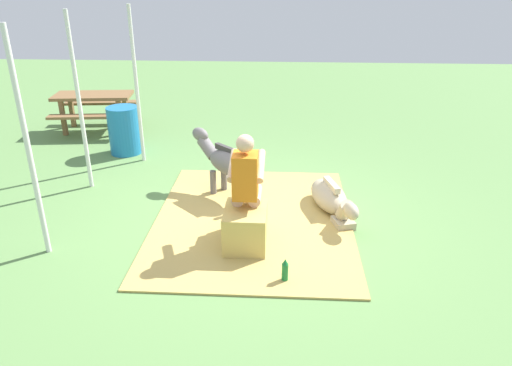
% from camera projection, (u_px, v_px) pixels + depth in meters
% --- Properties ---
extents(ground_plane, '(24.00, 24.00, 0.00)m').
position_uv_depth(ground_plane, '(251.00, 218.00, 6.31)').
color(ground_plane, '#608C4C').
extents(hay_patch, '(3.22, 2.53, 0.02)m').
position_uv_depth(hay_patch, '(253.00, 220.00, 6.25)').
color(hay_patch, tan).
rests_on(hay_patch, ground).
extents(hay_bale, '(0.63, 0.49, 0.48)m').
position_uv_depth(hay_bale, '(246.00, 228.00, 5.57)').
color(hay_bale, tan).
rests_on(hay_bale, ground).
extents(person_seated, '(0.66, 0.41, 1.36)m').
position_uv_depth(person_seated, '(246.00, 182.00, 5.51)').
color(person_seated, '#D8AD8C').
rests_on(person_seated, ground).
extents(pony_standing, '(1.05, 1.07, 0.90)m').
position_uv_depth(pony_standing, '(226.00, 162.00, 6.69)').
color(pony_standing, slate).
rests_on(pony_standing, ground).
extents(pony_lying, '(1.36, 0.64, 0.42)m').
position_uv_depth(pony_lying, '(331.00, 198.00, 6.42)').
color(pony_lying, tan).
rests_on(pony_lying, ground).
extents(soda_bottle, '(0.07, 0.07, 0.28)m').
position_uv_depth(soda_bottle, '(285.00, 271.00, 4.96)').
color(soda_bottle, '#197233').
rests_on(soda_bottle, ground).
extents(water_barrel, '(0.55, 0.55, 0.83)m').
position_uv_depth(water_barrel, '(124.00, 130.00, 8.43)').
color(water_barrel, '#1E72B2').
rests_on(water_barrel, ground).
extents(tent_pole_left, '(0.06, 0.06, 2.54)m').
position_uv_depth(tent_pole_left, '(28.00, 148.00, 5.05)').
color(tent_pole_left, silver).
rests_on(tent_pole_left, ground).
extents(tent_pole_right, '(0.06, 0.06, 2.54)m').
position_uv_depth(tent_pole_right, '(137.00, 87.00, 7.74)').
color(tent_pole_right, silver).
rests_on(tent_pole_right, ground).
extents(tent_pole_mid, '(0.06, 0.06, 2.54)m').
position_uv_depth(tent_pole_mid, '(79.00, 104.00, 6.74)').
color(tent_pole_mid, silver).
rests_on(tent_pole_mid, ground).
extents(picnic_bench, '(1.46, 1.64, 0.75)m').
position_uv_depth(picnic_bench, '(94.00, 103.00, 9.58)').
color(picnic_bench, brown).
rests_on(picnic_bench, ground).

